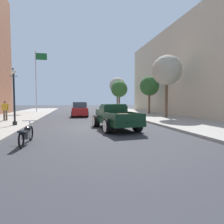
{
  "coord_description": "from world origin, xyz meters",
  "views": [
    {
      "loc": [
        -1.56,
        -12.39,
        1.78
      ],
      "look_at": [
        1.21,
        0.78,
        1.0
      ],
      "focal_mm": 30.62,
      "sensor_mm": 36.0,
      "label": 1
    }
  ],
  "objects_px": {
    "street_tree_farthest": "(117,86)",
    "hotrod_truck_dark_green": "(114,117)",
    "car_background_red": "(80,110)",
    "street_lamp_near": "(14,92)",
    "street_tree_third": "(119,89)",
    "street_tree_nearest": "(167,71)",
    "street_tree_second": "(149,86)",
    "flagpole": "(37,75)",
    "motorcycle_parked": "(26,134)",
    "pedestrian_sidewalk_left": "(5,109)"
  },
  "relations": [
    {
      "from": "flagpole",
      "to": "street_tree_second",
      "type": "distance_m",
      "value": 16.89
    },
    {
      "from": "pedestrian_sidewalk_left",
      "to": "street_tree_farthest",
      "type": "distance_m",
      "value": 22.07
    },
    {
      "from": "pedestrian_sidewalk_left",
      "to": "street_tree_nearest",
      "type": "bearing_deg",
      "value": -0.16
    },
    {
      "from": "street_tree_nearest",
      "to": "street_tree_second",
      "type": "height_order",
      "value": "street_tree_nearest"
    },
    {
      "from": "street_lamp_near",
      "to": "street_tree_farthest",
      "type": "xyz_separation_m",
      "value": [
        12.04,
        20.38,
        2.21
      ]
    },
    {
      "from": "hotrod_truck_dark_green",
      "to": "car_background_red",
      "type": "bearing_deg",
      "value": 99.3
    },
    {
      "from": "pedestrian_sidewalk_left",
      "to": "car_background_red",
      "type": "bearing_deg",
      "value": 38.55
    },
    {
      "from": "street_tree_nearest",
      "to": "street_tree_farthest",
      "type": "bearing_deg",
      "value": 93.02
    },
    {
      "from": "street_tree_farthest",
      "to": "street_tree_third",
      "type": "bearing_deg",
      "value": -96.22
    },
    {
      "from": "hotrod_truck_dark_green",
      "to": "car_background_red",
      "type": "xyz_separation_m",
      "value": [
        -1.72,
        10.53,
        0.01
      ]
    },
    {
      "from": "flagpole",
      "to": "street_tree_nearest",
      "type": "xyz_separation_m",
      "value": [
        14.2,
        -13.54,
        -1.02
      ]
    },
    {
      "from": "pedestrian_sidewalk_left",
      "to": "street_tree_third",
      "type": "xyz_separation_m",
      "value": [
        13.41,
        14.42,
        2.7
      ]
    },
    {
      "from": "flagpole",
      "to": "street_tree_nearest",
      "type": "bearing_deg",
      "value": -43.65
    },
    {
      "from": "street_lamp_near",
      "to": "flagpole",
      "type": "bearing_deg",
      "value": 94.26
    },
    {
      "from": "motorcycle_parked",
      "to": "street_tree_second",
      "type": "height_order",
      "value": "street_tree_second"
    },
    {
      "from": "motorcycle_parked",
      "to": "street_tree_second",
      "type": "bearing_deg",
      "value": 51.71
    },
    {
      "from": "street_lamp_near",
      "to": "street_tree_third",
      "type": "distance_m",
      "value": 21.42
    },
    {
      "from": "hotrod_truck_dark_green",
      "to": "street_tree_second",
      "type": "height_order",
      "value": "street_tree_second"
    },
    {
      "from": "motorcycle_parked",
      "to": "street_tree_nearest",
      "type": "xyz_separation_m",
      "value": [
        10.98,
        9.0,
        4.3
      ]
    },
    {
      "from": "motorcycle_parked",
      "to": "hotrod_truck_dark_green",
      "type": "bearing_deg",
      "value": 38.65
    },
    {
      "from": "hotrod_truck_dark_green",
      "to": "car_background_red",
      "type": "relative_size",
      "value": 1.17
    },
    {
      "from": "street_lamp_near",
      "to": "street_tree_second",
      "type": "height_order",
      "value": "street_tree_second"
    },
    {
      "from": "pedestrian_sidewalk_left",
      "to": "street_tree_nearest",
      "type": "xyz_separation_m",
      "value": [
        14.59,
        -0.04,
        3.66
      ]
    },
    {
      "from": "hotrod_truck_dark_green",
      "to": "pedestrian_sidewalk_left",
      "type": "relative_size",
      "value": 3.07
    },
    {
      "from": "street_lamp_near",
      "to": "street_tree_nearest",
      "type": "xyz_separation_m",
      "value": [
        12.94,
        3.39,
        2.36
      ]
    },
    {
      "from": "street_tree_nearest",
      "to": "street_tree_second",
      "type": "xyz_separation_m",
      "value": [
        0.59,
        5.66,
        -1.09
      ]
    },
    {
      "from": "pedestrian_sidewalk_left",
      "to": "street_tree_nearest",
      "type": "height_order",
      "value": "street_tree_nearest"
    },
    {
      "from": "street_lamp_near",
      "to": "street_tree_third",
      "type": "height_order",
      "value": "street_tree_third"
    },
    {
      "from": "car_background_red",
      "to": "street_tree_nearest",
      "type": "distance_m",
      "value": 10.47
    },
    {
      "from": "pedestrian_sidewalk_left",
      "to": "street_tree_nearest",
      "type": "distance_m",
      "value": 15.04
    },
    {
      "from": "hotrod_truck_dark_green",
      "to": "street_lamp_near",
      "type": "height_order",
      "value": "street_lamp_near"
    },
    {
      "from": "pedestrian_sidewalk_left",
      "to": "hotrod_truck_dark_green",
      "type": "bearing_deg",
      "value": -34.14
    },
    {
      "from": "hotrod_truck_dark_green",
      "to": "street_tree_farthest",
      "type": "bearing_deg",
      "value": 75.93
    },
    {
      "from": "street_tree_third",
      "to": "street_tree_farthest",
      "type": "bearing_deg",
      "value": 83.78
    },
    {
      "from": "hotrod_truck_dark_green",
      "to": "motorcycle_parked",
      "type": "relative_size",
      "value": 2.39
    },
    {
      "from": "street_lamp_near",
      "to": "street_tree_third",
      "type": "relative_size",
      "value": 0.76
    },
    {
      "from": "street_tree_second",
      "to": "street_tree_third",
      "type": "bearing_deg",
      "value": 101.37
    },
    {
      "from": "car_background_red",
      "to": "street_lamp_near",
      "type": "bearing_deg",
      "value": -118.96
    },
    {
      "from": "car_background_red",
      "to": "pedestrian_sidewalk_left",
      "type": "xyz_separation_m",
      "value": [
        -6.35,
        -5.06,
        0.32
      ]
    },
    {
      "from": "street_tree_nearest",
      "to": "street_tree_third",
      "type": "height_order",
      "value": "street_tree_nearest"
    },
    {
      "from": "car_background_red",
      "to": "street_tree_farthest",
      "type": "distance_m",
      "value": 14.5
    },
    {
      "from": "flagpole",
      "to": "motorcycle_parked",
      "type": "bearing_deg",
      "value": -81.88
    },
    {
      "from": "street_tree_second",
      "to": "street_tree_farthest",
      "type": "distance_m",
      "value": 11.47
    },
    {
      "from": "street_tree_farthest",
      "to": "hotrod_truck_dark_green",
      "type": "bearing_deg",
      "value": -104.07
    },
    {
      "from": "street_tree_second",
      "to": "street_tree_nearest",
      "type": "bearing_deg",
      "value": -96.0
    },
    {
      "from": "motorcycle_parked",
      "to": "street_tree_third",
      "type": "relative_size",
      "value": 0.42
    },
    {
      "from": "street_tree_second",
      "to": "street_tree_farthest",
      "type": "xyz_separation_m",
      "value": [
        -1.49,
        11.33,
        0.94
      ]
    },
    {
      "from": "street_tree_nearest",
      "to": "street_tree_farthest",
      "type": "xyz_separation_m",
      "value": [
        -0.9,
        17.0,
        -0.15
      ]
    },
    {
      "from": "pedestrian_sidewalk_left",
      "to": "street_tree_third",
      "type": "height_order",
      "value": "street_tree_third"
    },
    {
      "from": "street_tree_farthest",
      "to": "car_background_red",
      "type": "bearing_deg",
      "value": -121.68
    }
  ]
}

